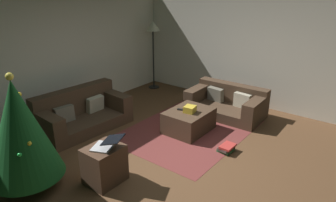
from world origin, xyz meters
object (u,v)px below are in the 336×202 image
couch_right (227,103)px  tv_remote (181,110)px  christmas_tree (20,130)px  book_stack (226,148)px  couch_left (81,114)px  laptop (107,144)px  ottoman (189,121)px  side_table (104,164)px  gift_box (190,109)px  corner_lamp (153,31)px

couch_right → tv_remote: (-1.25, 0.32, 0.18)m
christmas_tree → book_stack: (2.54, -1.74, -0.82)m
couch_left → laptop: size_ratio=3.56×
ottoman → laptop: laptop is taller
couch_right → laptop: (-3.23, 0.18, 0.36)m
christmas_tree → tv_remote: bearing=-13.7°
couch_left → side_table: 1.92m
laptop → gift_box: bearing=-1.1°
ottoman → couch_left: bearing=123.9°
couch_right → corner_lamp: corner_lamp is taller
couch_left → book_stack: (0.90, -2.68, -0.23)m
book_stack → corner_lamp: corner_lamp is taller
side_table → corner_lamp: (3.64, 2.15, 1.23)m
laptop → book_stack: 2.09m
laptop → corner_lamp: size_ratio=0.29×
side_table → book_stack: (1.81, -0.99, -0.21)m
gift_box → christmas_tree: 2.90m
couch_right → ottoman: size_ratio=1.78×
side_table → laptop: (0.02, -0.05, 0.34)m
gift_box → corner_lamp: corner_lamp is taller
couch_right → ottoman: (-1.18, 0.20, -0.04)m
christmas_tree → corner_lamp: 4.63m
couch_left → tv_remote: bearing=128.2°
christmas_tree → book_stack: size_ratio=5.56×
couch_right → laptop: size_ratio=3.17×
laptop → corner_lamp: corner_lamp is taller
couch_left → ottoman: size_ratio=1.99×
christmas_tree → side_table: bearing=-45.9°
ottoman → tv_remote: 0.26m
couch_right → gift_box: (-1.23, 0.14, 0.23)m
ottoman → side_table: size_ratio=1.63×
ottoman → side_table: side_table is taller
tv_remote → couch_left: bearing=106.5°
laptop → couch_right: bearing=-3.2°
couch_left → ottoman: (1.16, -1.73, -0.08)m
christmas_tree → gift_box: bearing=-17.1°
couch_left → ottoman: bearing=127.9°
tv_remote → side_table: side_table is taller
christmas_tree → laptop: christmas_tree is taller
couch_right → corner_lamp: bearing=-10.4°
christmas_tree → side_table: 1.21m
gift_box → book_stack: 1.01m
ottoman → christmas_tree: christmas_tree is taller
side_table → laptop: 0.34m
tv_remote → side_table: (-2.00, -0.08, -0.15)m
couch_left → side_table: (-0.91, -1.69, -0.02)m
ottoman → gift_box: 0.28m
book_stack → side_table: bearing=151.4°
ottoman → laptop: size_ratio=1.79×
couch_left → corner_lamp: bearing=-166.4°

